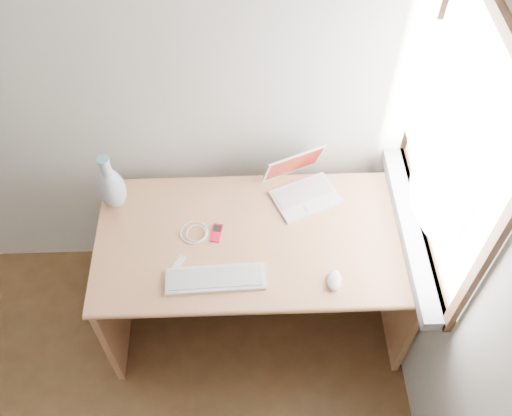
{
  "coord_description": "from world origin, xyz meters",
  "views": [
    {
      "loc": [
        0.96,
        -0.14,
        2.83
      ],
      "look_at": [
        1.01,
        1.35,
        0.89
      ],
      "focal_mm": 40.0,
      "sensor_mm": 36.0,
      "label": 1
    }
  ],
  "objects_px": {
    "vase": "(112,187)",
    "laptop": "(306,186)",
    "external_keyboard": "(216,279)",
    "desk": "(256,248)"
  },
  "relations": [
    {
      "from": "laptop",
      "to": "vase",
      "type": "bearing_deg",
      "value": 160.06
    },
    {
      "from": "desk",
      "to": "vase",
      "type": "relative_size",
      "value": 4.58
    },
    {
      "from": "desk",
      "to": "external_keyboard",
      "type": "distance_m",
      "value": 0.42
    },
    {
      "from": "external_keyboard",
      "to": "laptop",
      "type": "bearing_deg",
      "value": 45.93
    },
    {
      "from": "laptop",
      "to": "external_keyboard",
      "type": "bearing_deg",
      "value": -154.89
    },
    {
      "from": "vase",
      "to": "laptop",
      "type": "bearing_deg",
      "value": 3.05
    },
    {
      "from": "desk",
      "to": "external_keyboard",
      "type": "bearing_deg",
      "value": -121.0
    },
    {
      "from": "laptop",
      "to": "vase",
      "type": "xyz_separation_m",
      "value": [
        -0.88,
        -0.05,
        0.08
      ]
    },
    {
      "from": "external_keyboard",
      "to": "vase",
      "type": "height_order",
      "value": "vase"
    },
    {
      "from": "laptop",
      "to": "external_keyboard",
      "type": "relative_size",
      "value": 0.82
    }
  ]
}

